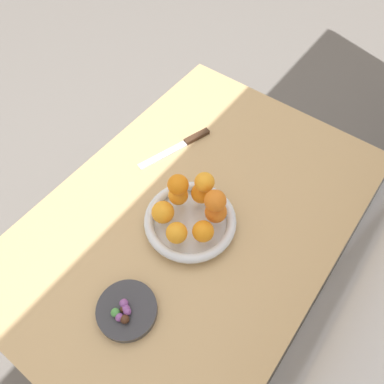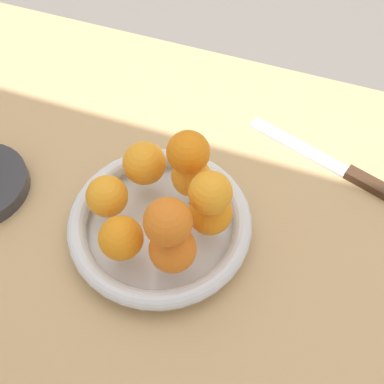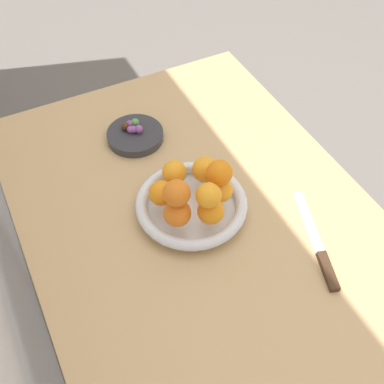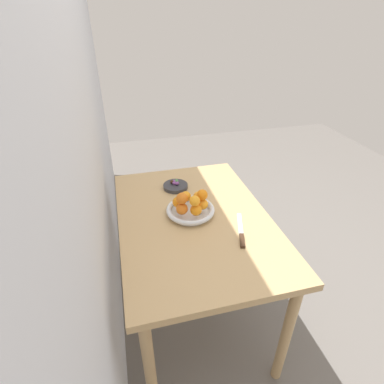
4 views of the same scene
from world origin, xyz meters
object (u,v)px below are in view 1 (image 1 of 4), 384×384
object	(u,v)px
orange_0	(177,233)
orange_8	(204,182)
orange_2	(216,212)
candy_ball_1	(124,303)
orange_3	(202,194)
candy_ball_0	(125,319)
fruit_bowl	(190,221)
orange_5	(163,212)
orange_1	(203,231)
orange_4	(178,195)
candy_ball_2	(119,317)
dining_table	(193,230)
candy_ball_4	(123,309)
candy_ball_3	(115,313)
candy_ball_5	(127,312)
candy_ball_6	(126,309)
orange_7	(178,185)
knife	(181,145)
candy_dish	(127,310)
orange_6	(215,201)

from	to	relation	value
orange_0	orange_8	xyz separation A→B (m)	(-0.14, -0.01, 0.06)
orange_2	candy_ball_1	xyz separation A→B (m)	(0.32, -0.04, -0.04)
orange_2	orange_3	size ratio (longest dim) A/B	1.02
candy_ball_1	candy_ball_0	bearing A→B (deg)	46.34
orange_0	orange_8	size ratio (longest dim) A/B	1.05
fruit_bowl	orange_5	xyz separation A→B (m)	(0.04, -0.06, 0.05)
orange_0	orange_3	distance (m)	0.14
orange_1	orange_2	world-z (taller)	orange_2
fruit_bowl	orange_4	distance (m)	0.08
candy_ball_0	orange_0	bearing A→B (deg)	-172.67
candy_ball_2	orange_4	bearing A→B (deg)	-165.76
dining_table	candy_ball_1	world-z (taller)	candy_ball_1
orange_4	candy_ball_4	distance (m)	0.32
candy_ball_3	candy_ball_4	world-z (taller)	candy_ball_3
fruit_bowl	orange_1	distance (m)	0.08
candy_ball_3	candy_ball_5	xyz separation A→B (m)	(-0.02, 0.02, -0.00)
dining_table	candy_ball_6	xyz separation A→B (m)	(0.31, 0.04, 0.12)
orange_3	fruit_bowl	bearing A→B (deg)	7.35
orange_1	candy_ball_0	bearing A→B (deg)	-4.37
orange_3	candy_ball_0	distance (m)	0.37
orange_7	candy_ball_3	world-z (taller)	orange_7
orange_8	candy_ball_3	bearing A→B (deg)	2.30
orange_1	knife	distance (m)	0.35
dining_table	candy_ball_0	distance (m)	0.36
orange_4	candy_ball_2	bearing A→B (deg)	14.24
candy_dish	knife	world-z (taller)	candy_dish
orange_1	candy_ball_2	size ratio (longest dim) A/B	2.91
orange_6	candy_ball_5	distance (m)	0.33
orange_0	orange_7	size ratio (longest dim) A/B	1.00
orange_4	knife	xyz separation A→B (m)	(-0.19, -0.14, -0.06)
fruit_bowl	orange_6	size ratio (longest dim) A/B	4.42
orange_6	candy_ball_2	distance (m)	0.35
dining_table	orange_7	bearing A→B (deg)	-78.27
knife	candy_ball_0	bearing A→B (deg)	24.54
orange_6	orange_0	bearing A→B (deg)	-22.13
orange_2	candy_ball_0	distance (m)	0.34
candy_ball_0	orange_6	bearing A→B (deg)	177.87
orange_5	candy_ball_0	distance (m)	0.28
orange_3	orange_8	world-z (taller)	orange_8
orange_5	candy_ball_5	bearing A→B (deg)	19.87
orange_1	orange_4	world-z (taller)	orange_1
orange_3	candy_ball_0	bearing A→B (deg)	7.33
dining_table	orange_5	distance (m)	0.18
candy_ball_6	knife	xyz separation A→B (m)	(-0.49, -0.22, -0.03)
orange_4	candy_ball_6	world-z (taller)	orange_4
fruit_bowl	candy_ball_5	distance (m)	0.29
candy_ball_0	candy_ball_2	xyz separation A→B (m)	(0.00, -0.01, -0.00)
candy_ball_6	dining_table	bearing A→B (deg)	-173.46
candy_ball_6	candy_dish	bearing A→B (deg)	-124.99
candy_dish	candy_ball_6	distance (m)	0.02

